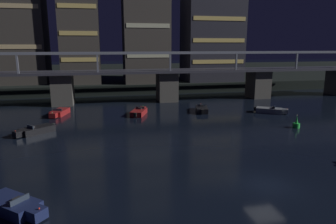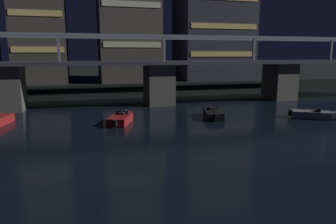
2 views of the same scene
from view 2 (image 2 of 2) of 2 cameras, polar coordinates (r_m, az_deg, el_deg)
name	(u,v)px [view 2 (image 2 of 2)]	position (r m, az deg, el deg)	size (l,w,h in m)	color
far_riverbank	(119,75)	(92.19, -8.71, 6.51)	(240.00, 80.00, 2.20)	black
river_bridge	(159,76)	(44.75, -1.62, 6.48)	(82.92, 6.40, 9.38)	#4C4944
tower_east_tall	(214,14)	(63.06, 8.09, 16.78)	(13.35, 9.99, 24.32)	#282833
speedboat_near_center	(213,114)	(35.95, 7.97, -0.33)	(2.70, 5.20, 1.16)	black
speedboat_near_right	(313,115)	(38.60, 24.33, -0.42)	(4.79, 3.79, 1.16)	gray
speedboat_mid_left	(121,119)	(33.15, -8.39, -1.24)	(3.09, 5.08, 1.16)	maroon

